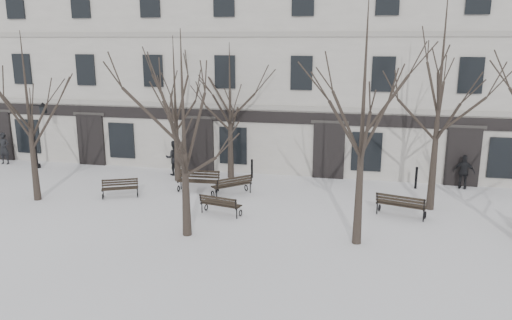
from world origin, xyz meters
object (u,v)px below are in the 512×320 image
(bench_3, at_px, (199,180))
(bench_2, at_px, (401,204))
(tree_2, at_px, (364,97))
(bench_4, at_px, (232,185))
(bench_1, at_px, (220,204))
(tree_0, at_px, (27,97))
(bench_0, at_px, (120,187))
(tree_1, at_px, (183,111))
(lamp_post, at_px, (37,130))

(bench_3, bearing_deg, bench_2, -13.21)
(tree_2, bearing_deg, bench_4, 142.37)
(bench_1, height_order, bench_3, bench_3)
(tree_0, height_order, bench_0, tree_0)
(bench_0, xyz_separation_m, bench_4, (4.98, 1.31, 0.07))
(tree_1, height_order, bench_4, tree_1)
(bench_0, distance_m, lamp_post, 8.03)
(bench_0, relative_size, bench_2, 0.82)
(tree_0, xyz_separation_m, lamp_post, (-3.37, 5.05, -2.49))
(tree_2, xyz_separation_m, bench_0, (-10.73, 3.12, -4.76))
(tree_2, distance_m, bench_2, 5.85)
(bench_0, bearing_deg, bench_1, -39.27)
(tree_0, bearing_deg, bench_0, 18.81)
(tree_0, height_order, bench_3, tree_0)
(tree_2, height_order, bench_3, tree_2)
(tree_0, bearing_deg, bench_3, 22.71)
(bench_1, bearing_deg, bench_2, -156.85)
(tree_2, distance_m, bench_3, 10.02)
(tree_2, relative_size, bench_1, 4.63)
(tree_2, xyz_separation_m, bench_3, (-7.49, 4.75, -4.67))
(bench_2, relative_size, bench_3, 1.04)
(bench_0, xyz_separation_m, bench_2, (12.42, -0.02, 0.09))
(tree_0, bearing_deg, lamp_post, 123.68)
(tree_2, bearing_deg, bench_1, 162.47)
(tree_0, height_order, bench_1, tree_0)
(bench_1, relative_size, lamp_post, 0.49)
(tree_1, bearing_deg, tree_0, 162.66)
(tree_0, relative_size, bench_1, 4.12)
(bench_2, bearing_deg, lamp_post, 4.42)
(bench_3, bearing_deg, tree_0, -160.32)
(tree_0, relative_size, bench_0, 4.38)
(bench_0, xyz_separation_m, lamp_post, (-6.83, 3.87, 1.70))
(lamp_post, bearing_deg, bench_3, -12.60)
(tree_2, relative_size, bench_2, 4.04)
(bench_0, bearing_deg, lamp_post, 125.97)
(bench_0, xyz_separation_m, bench_1, (5.18, -1.37, 0.03))
(bench_3, relative_size, bench_4, 1.11)
(bench_3, bearing_deg, lamp_post, 164.37)
(tree_0, distance_m, tree_2, 14.33)
(bench_0, relative_size, bench_4, 0.94)
(bench_3, height_order, lamp_post, lamp_post)
(tree_0, xyz_separation_m, bench_0, (3.46, 1.18, -4.19))
(bench_1, bearing_deg, bench_0, -2.17)
(tree_0, distance_m, bench_4, 9.72)
(tree_1, distance_m, lamp_post, 13.91)
(bench_1, height_order, bench_4, bench_4)
(lamp_post, bearing_deg, bench_2, -11.45)
(bench_0, height_order, bench_4, bench_4)
(tree_2, distance_m, lamp_post, 19.15)
(bench_2, bearing_deg, bench_3, 5.70)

